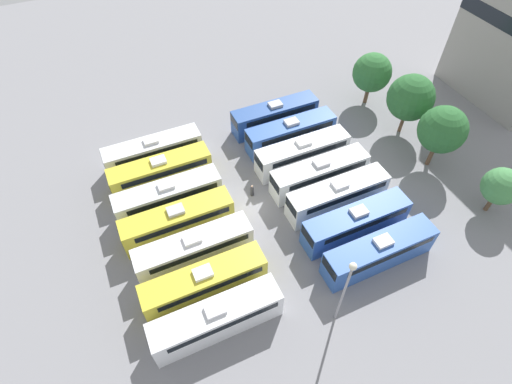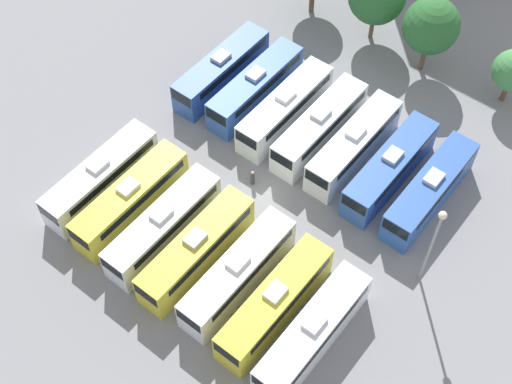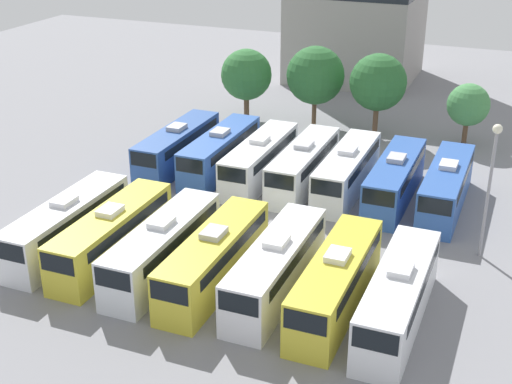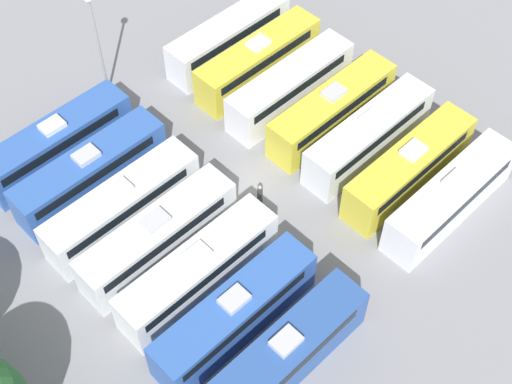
{
  "view_description": "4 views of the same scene",
  "coord_description": "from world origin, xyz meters",
  "px_view_note": "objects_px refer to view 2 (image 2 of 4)",
  "views": [
    {
      "loc": [
        24.58,
        -10.86,
        33.27
      ],
      "look_at": [
        -0.19,
        0.38,
        1.91
      ],
      "focal_mm": 28.0,
      "sensor_mm": 36.0,
      "label": 1
    },
    {
      "loc": [
        20.97,
        -27.45,
        48.33
      ],
      "look_at": [
        0.78,
        -1.89,
        3.22
      ],
      "focal_mm": 50.0,
      "sensor_mm": 36.0,
      "label": 2
    },
    {
      "loc": [
        16.07,
        -41.3,
        22.43
      ],
      "look_at": [
        -1.37,
        1.6,
        1.75
      ],
      "focal_mm": 50.0,
      "sensor_mm": 36.0,
      "label": 3
    },
    {
      "loc": [
        -22.1,
        20.97,
        38.44
      ],
      "look_at": [
        -1.94,
        1.32,
        2.19
      ],
      "focal_mm": 50.0,
      "sensor_mm": 36.0,
      "label": 4
    }
  ],
  "objects_px": {
    "bus_1": "(131,199)",
    "bus_11": "(354,144)",
    "bus_2": "(164,225)",
    "tree_2": "(431,26)",
    "bus_8": "(256,87)",
    "bus_10": "(320,126)",
    "bus_13": "(430,189)",
    "bus_9": "(285,108)",
    "bus_7": "(222,69)",
    "worker_person": "(253,178)",
    "bus_5": "(275,302)",
    "bus_12": "(390,167)",
    "bus_6": "(313,332)",
    "light_pole": "(435,236)",
    "bus_4": "(238,272)",
    "bus_0": "(101,176)",
    "bus_3": "(197,249)"
  },
  "relations": [
    {
      "from": "bus_2",
      "to": "tree_2",
      "type": "relative_size",
      "value": 1.41
    },
    {
      "from": "bus_10",
      "to": "bus_4",
      "type": "bearing_deg",
      "value": -77.02
    },
    {
      "from": "worker_person",
      "to": "light_pole",
      "type": "height_order",
      "value": "light_pole"
    },
    {
      "from": "bus_7",
      "to": "worker_person",
      "type": "xyz_separation_m",
      "value": [
        9.54,
        -7.44,
        -1.02
      ]
    },
    {
      "from": "bus_8",
      "to": "bus_10",
      "type": "height_order",
      "value": "same"
    },
    {
      "from": "bus_2",
      "to": "light_pole",
      "type": "xyz_separation_m",
      "value": [
        17.81,
        9.39,
        4.16
      ]
    },
    {
      "from": "bus_3",
      "to": "bus_12",
      "type": "bearing_deg",
      "value": 65.13
    },
    {
      "from": "bus_7",
      "to": "light_pole",
      "type": "height_order",
      "value": "light_pole"
    },
    {
      "from": "bus_5",
      "to": "bus_6",
      "type": "xyz_separation_m",
      "value": [
        3.52,
        -0.21,
        0.0
      ]
    },
    {
      "from": "bus_11",
      "to": "bus_12",
      "type": "xyz_separation_m",
      "value": [
        3.74,
        -0.23,
        0.0
      ]
    },
    {
      "from": "bus_0",
      "to": "bus_3",
      "type": "distance_m",
      "value": 10.73
    },
    {
      "from": "worker_person",
      "to": "bus_5",
      "type": "bearing_deg",
      "value": -43.77
    },
    {
      "from": "bus_9",
      "to": "bus_12",
      "type": "height_order",
      "value": "same"
    },
    {
      "from": "bus_1",
      "to": "bus_11",
      "type": "relative_size",
      "value": 1.0
    },
    {
      "from": "bus_13",
      "to": "bus_5",
      "type": "bearing_deg",
      "value": -103.12
    },
    {
      "from": "bus_1",
      "to": "bus_2",
      "type": "distance_m",
      "value": 3.78
    },
    {
      "from": "bus_7",
      "to": "bus_8",
      "type": "height_order",
      "value": "same"
    },
    {
      "from": "bus_3",
      "to": "light_pole",
      "type": "xyz_separation_m",
      "value": [
        14.34,
        9.43,
        4.16
      ]
    },
    {
      "from": "tree_2",
      "to": "bus_6",
      "type": "bearing_deg",
      "value": -74.3
    },
    {
      "from": "bus_1",
      "to": "worker_person",
      "type": "xyz_separation_m",
      "value": [
        5.88,
        8.27,
        -1.02
      ]
    },
    {
      "from": "bus_1",
      "to": "bus_7",
      "type": "height_order",
      "value": "same"
    },
    {
      "from": "bus_3",
      "to": "worker_person",
      "type": "height_order",
      "value": "bus_3"
    },
    {
      "from": "bus_13",
      "to": "bus_9",
      "type": "bearing_deg",
      "value": -179.48
    },
    {
      "from": "bus_4",
      "to": "tree_2",
      "type": "height_order",
      "value": "tree_2"
    },
    {
      "from": "bus_5",
      "to": "bus_9",
      "type": "height_order",
      "value": "same"
    },
    {
      "from": "bus_11",
      "to": "bus_12",
      "type": "relative_size",
      "value": 1.0
    },
    {
      "from": "bus_5",
      "to": "worker_person",
      "type": "bearing_deg",
      "value": 136.23
    },
    {
      "from": "bus_7",
      "to": "bus_13",
      "type": "relative_size",
      "value": 1.0
    },
    {
      "from": "bus_8",
      "to": "bus_13",
      "type": "distance_m",
      "value": 18.22
    },
    {
      "from": "bus_0",
      "to": "bus_2",
      "type": "xyz_separation_m",
      "value": [
        7.25,
        -0.34,
        0.0
      ]
    },
    {
      "from": "bus_0",
      "to": "bus_7",
      "type": "xyz_separation_m",
      "value": [
        -0.19,
        15.62,
        0.0
      ]
    },
    {
      "from": "bus_9",
      "to": "light_pole",
      "type": "height_order",
      "value": "light_pole"
    },
    {
      "from": "bus_3",
      "to": "bus_6",
      "type": "relative_size",
      "value": 1.0
    },
    {
      "from": "bus_7",
      "to": "worker_person",
      "type": "height_order",
      "value": "bus_7"
    },
    {
      "from": "bus_4",
      "to": "bus_3",
      "type": "bearing_deg",
      "value": -173.81
    },
    {
      "from": "bus_7",
      "to": "bus_8",
      "type": "xyz_separation_m",
      "value": [
        3.81,
        0.24,
        0.0
      ]
    },
    {
      "from": "bus_1",
      "to": "bus_11",
      "type": "bearing_deg",
      "value": 55.5
    },
    {
      "from": "bus_6",
      "to": "worker_person",
      "type": "distance_m",
      "value": 15.08
    },
    {
      "from": "bus_1",
      "to": "bus_10",
      "type": "height_order",
      "value": "same"
    },
    {
      "from": "bus_2",
      "to": "bus_5",
      "type": "distance_m",
      "value": 10.9
    },
    {
      "from": "bus_12",
      "to": "bus_2",
      "type": "bearing_deg",
      "value": -124.37
    },
    {
      "from": "bus_6",
      "to": "bus_9",
      "type": "distance_m",
      "value": 21.45
    },
    {
      "from": "bus_0",
      "to": "bus_1",
      "type": "relative_size",
      "value": 1.0
    },
    {
      "from": "bus_5",
      "to": "worker_person",
      "type": "relative_size",
      "value": 6.87
    },
    {
      "from": "light_pole",
      "to": "bus_5",
      "type": "bearing_deg",
      "value": -126.64
    },
    {
      "from": "bus_2",
      "to": "bus_5",
      "type": "bearing_deg",
      "value": 0.49
    },
    {
      "from": "bus_2",
      "to": "bus_8",
      "type": "xyz_separation_m",
      "value": [
        -3.63,
        16.2,
        0.0
      ]
    },
    {
      "from": "bus_7",
      "to": "worker_person",
      "type": "distance_m",
      "value": 12.14
    },
    {
      "from": "bus_10",
      "to": "tree_2",
      "type": "bearing_deg",
      "value": 79.26
    },
    {
      "from": "bus_8",
      "to": "bus_13",
      "type": "relative_size",
      "value": 1.0
    }
  ]
}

